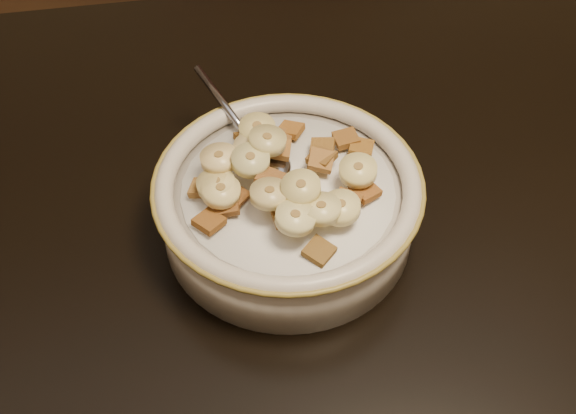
{
  "coord_description": "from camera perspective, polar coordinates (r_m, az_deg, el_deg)",
  "views": [
    {
      "loc": [
        -0.07,
        -0.33,
        1.24
      ],
      "look_at": [
        -0.01,
        0.07,
        0.78
      ],
      "focal_mm": 45.0,
      "sensor_mm": 36.0,
      "label": 1
    }
  ],
  "objects": [
    {
      "name": "spoon",
      "position": [
        0.61,
        -1.73,
        3.63
      ],
      "size": [
        0.06,
        0.06,
        0.01
      ],
      "primitive_type": "ellipsoid",
      "rotation": [
        0.0,
        0.0,
        3.55
      ],
      "color": "#8C90A4",
      "rests_on": "cereal_bowl"
    },
    {
      "name": "cereal_square_0",
      "position": [
        0.55,
        2.47,
        -3.5
      ],
      "size": [
        0.03,
        0.03,
        0.01
      ],
      "primitive_type": "cube",
      "rotation": [
        0.11,
        -0.05,
        0.78
      ],
      "color": "brown",
      "rests_on": "milk"
    },
    {
      "name": "cereal_square_15",
      "position": [
        0.62,
        -2.88,
        5.05
      ],
      "size": [
        0.02,
        0.02,
        0.01
      ],
      "primitive_type": "cube",
      "rotation": [
        0.21,
        -0.16,
        0.11
      ],
      "color": "brown",
      "rests_on": "milk"
    },
    {
      "name": "cereal_square_9",
      "position": [
        0.57,
        -6.26,
        -1.15
      ],
      "size": [
        0.03,
        0.03,
        0.01
      ],
      "primitive_type": "cube",
      "rotation": [
        -0.01,
        0.12,
        0.74
      ],
      "color": "brown",
      "rests_on": "milk"
    },
    {
      "name": "banana_slice_10",
      "position": [
        0.56,
        1.03,
        1.52
      ],
      "size": [
        0.04,
        0.04,
        0.02
      ],
      "primitive_type": "cylinder",
      "rotation": [
        -0.13,
        -0.08,
        1.9
      ],
      "color": "#DED085",
      "rests_on": "milk"
    },
    {
      "name": "cereal_square_17",
      "position": [
        0.61,
        -0.76,
        4.62
      ],
      "size": [
        0.02,
        0.02,
        0.01
      ],
      "primitive_type": "cube",
      "rotation": [
        -0.05,
        -0.16,
        2.9
      ],
      "color": "brown",
      "rests_on": "milk"
    },
    {
      "name": "banana_slice_12",
      "position": [
        0.6,
        -2.83,
        4.7
      ],
      "size": [
        0.04,
        0.04,
        0.01
      ],
      "primitive_type": "cylinder",
      "rotation": [
        -0.05,
        0.01,
        1.91
      ],
      "color": "#F5E29F",
      "rests_on": "milk"
    },
    {
      "name": "cereal_square_8",
      "position": [
        0.57,
        4.69,
        0.37
      ],
      "size": [
        0.03,
        0.03,
        0.01
      ],
      "primitive_type": "cube",
      "rotation": [
        -0.2,
        -0.06,
        2.58
      ],
      "color": "brown",
      "rests_on": "milk"
    },
    {
      "name": "cereal_square_13",
      "position": [
        0.6,
        2.61,
        3.7
      ],
      "size": [
        0.03,
        0.03,
        0.01
      ],
      "primitive_type": "cube",
      "rotation": [
        0.18,
        -0.15,
        1.25
      ],
      "color": "brown",
      "rests_on": "milk"
    },
    {
      "name": "cereal_square_10",
      "position": [
        0.57,
        -1.41,
        2.25
      ],
      "size": [
        0.03,
        0.03,
        0.01
      ],
      "primitive_type": "cube",
      "rotation": [
        0.11,
        0.14,
        1.01
      ],
      "color": "brown",
      "rests_on": "milk"
    },
    {
      "name": "table",
      "position": [
        0.61,
        1.81,
        -7.53
      ],
      "size": [
        1.41,
        0.92,
        0.04
      ],
      "primitive_type": "cube",
      "rotation": [
        0.0,
        0.0,
        0.01
      ],
      "color": "black",
      "rests_on": "floor"
    },
    {
      "name": "cereal_square_18",
      "position": [
        0.59,
        6.11,
        1.28
      ],
      "size": [
        0.03,
        0.03,
        0.01
      ],
      "primitive_type": "cube",
      "rotation": [
        0.1,
        -0.02,
        2.08
      ],
      "color": "#984C1B",
      "rests_on": "milk"
    },
    {
      "name": "cereal_square_5",
      "position": [
        0.62,
        5.81,
        4.68
      ],
      "size": [
        0.03,
        0.03,
        0.01
      ],
      "primitive_type": "cube",
      "rotation": [
        0.06,
        -0.08,
        2.76
      ],
      "color": "#966522",
      "rests_on": "milk"
    },
    {
      "name": "banana_slice_2",
      "position": [
        0.59,
        -1.64,
        5.27
      ],
      "size": [
        0.04,
        0.04,
        0.01
      ],
      "primitive_type": "cylinder",
      "rotation": [
        0.08,
        -0.1,
        2.67
      ],
      "color": "#C7BA7E",
      "rests_on": "milk"
    },
    {
      "name": "cereal_square_3",
      "position": [
        0.63,
        -3.18,
        5.41
      ],
      "size": [
        0.03,
        0.02,
        0.01
      ],
      "primitive_type": "cube",
      "rotation": [
        -0.24,
        0.15,
        0.24
      ],
      "color": "brown",
      "rests_on": "milk"
    },
    {
      "name": "milk",
      "position": [
        0.6,
        0.0,
        1.36
      ],
      "size": [
        0.18,
        0.18,
        0.0
      ],
      "primitive_type": "cylinder",
      "color": "white",
      "rests_on": "cereal_bowl"
    },
    {
      "name": "cereal_square_21",
      "position": [
        0.58,
        -4.28,
        0.94
      ],
      "size": [
        0.03,
        0.03,
        0.01
      ],
      "primitive_type": "cube",
      "rotation": [
        0.23,
        0.18,
        0.88
      ],
      "color": "brown",
      "rests_on": "milk"
    },
    {
      "name": "banana_slice_9",
      "position": [
        0.58,
        -5.71,
        1.78
      ],
      "size": [
        0.04,
        0.04,
        0.01
      ],
      "primitive_type": "cylinder",
      "rotation": [
        -0.08,
        -0.02,
        0.88
      ],
      "color": "tan",
      "rests_on": "milk"
    },
    {
      "name": "cereal_square_4",
      "position": [
        0.6,
        2.68,
        3.92
      ],
      "size": [
        0.03,
        0.03,
        0.01
      ],
      "primitive_type": "cube",
      "rotation": [
        -0.16,
        0.03,
        0.82
      ],
      "color": "brown",
      "rests_on": "milk"
    },
    {
      "name": "cereal_square_2",
      "position": [
        0.56,
        0.33,
        0.15
      ],
      "size": [
        0.02,
        0.02,
        0.01
      ],
      "primitive_type": "cube",
      "rotation": [
        0.17,
        -0.0,
        1.75
      ],
      "color": "#9D6736",
      "rests_on": "milk"
    },
    {
      "name": "cereal_square_19",
      "position": [
        0.57,
        0.71,
        1.09
      ],
      "size": [
        0.03,
        0.03,
        0.01
      ],
      "primitive_type": "cube",
      "rotation": [
        -0.04,
        0.13,
        1.98
      ],
      "color": "brown",
      "rests_on": "milk"
    },
    {
      "name": "banana_slice_11",
      "position": [
        0.54,
        0.59,
        -0.87
      ],
      "size": [
        0.04,
        0.04,
        0.01
      ],
      "primitive_type": "cylinder",
      "rotation": [
        0.05,
        -0.11,
        2.84
      ],
      "color": "#FFF6A6",
      "rests_on": "milk"
    },
    {
      "name": "cereal_square_11",
      "position": [
        0.63,
        -0.62,
        5.55
      ],
      "size": [
        0.03,
        0.03,
        0.01
      ],
      "primitive_type": "cube",
      "rotation": [
        0.15,
        -0.13,
        2.76
      ],
      "color": "brown",
      "rests_on": "milk"
    },
    {
      "name": "cereal_square_16",
      "position": [
        0.59,
        -6.76,
        1.54
      ],
      "size": [
        0.03,
        0.03,
        0.01
      ],
      "primitive_type": "cube",
      "rotation": [
        -0.23,
        0.1,
        1.23
      ],
      "color": "olive",
      "rests_on": "milk"
    },
    {
      "name": "banana_slice_1",
      "position": [
        0.58,
        5.55,
        2.9
      ],
      "size": [
        0.04,
        0.04,
        0.01
      ],
      "primitive_type": "cylinder",
      "rotation": [
        0.01,
        -0.1,
        0.93
      ],
      "color": "#EDE078",
      "rests_on": "milk"
    },
    {
      "name": "cereal_square_20",
      "position": [
        0.64,
        0.18,
        6.11
      ],
      "size": [
        0.03,
        0.03,
        0.01
      ],
      "primitive_type": "cube",
      "rotation": [
        0.13,
        0.14,
        2.58
      ],
      "color": "#996026",
      "rests_on": "milk"
    },
    {
      "name": "banana_slice_4",
      "position": [
        0.55,
        2.63,
        -0.15
      ],
      "size": [
        0.04,
        0.04,
        0.01
      ],
      "primitive_type": "cylinder",
      "rotation": [
        -0.09,
        0.07,
        0.79
      ],
      "color": "#EAE087",
      "rests_on": "milk"
    },
    {
      "name": "cereal_square_6",
      "position": [
        0.62,
        2.72,
        4.67
      ],
      "size": [
        0.03,
        0.03,
        0.01
      ],
      "primitive_type": "cube",
      "rotation": [
        -0.08,
        0.14,
        2.85
      ],
      "color": "olive",
      "rests_on": "milk"
    },
    {
      "name": "cereal_square_14",
      "position": [
        0.56,
        -0.18,
        -0.74
      ],
      "size": [
        0.02,
        0.02,
        0.01
      ],
      "primitive_type": "cube",
      "rotation": [
        -0.04,
        0.12,
        1.66
      ],
      "color": "brown",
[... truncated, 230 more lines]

